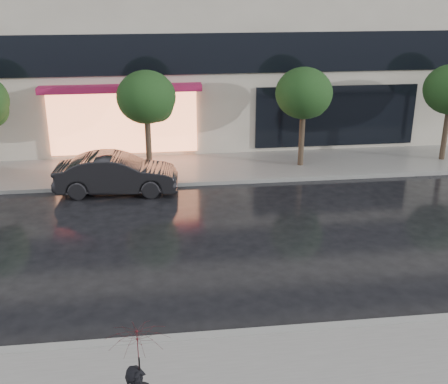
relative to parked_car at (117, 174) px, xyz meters
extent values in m
plane|color=black|center=(4.14, -8.07, -0.70)|extent=(120.00, 120.00, 0.00)
cube|color=slate|center=(4.14, 2.18, -0.64)|extent=(60.00, 3.50, 0.12)
cube|color=gray|center=(4.14, -9.07, -0.63)|extent=(60.00, 0.25, 0.14)
cube|color=gray|center=(4.14, 0.43, -0.63)|extent=(60.00, 0.25, 0.14)
cube|color=black|center=(4.14, 3.87, 3.60)|extent=(28.00, 0.12, 1.60)
cube|color=#FF8C59|center=(0.14, 3.85, 0.90)|extent=(6.00, 0.10, 2.60)
cube|color=#9E1846|center=(0.14, 3.52, 2.35)|extent=(6.40, 0.70, 0.25)
cube|color=black|center=(9.14, 3.87, 0.90)|extent=(7.00, 0.10, 2.60)
cylinder|color=#33261C|center=(1.14, 1.93, 0.40)|extent=(0.22, 0.22, 2.20)
ellipsoid|color=black|center=(1.14, 1.93, 2.30)|extent=(2.20, 2.20, 1.98)
sphere|color=black|center=(1.54, 2.13, 1.90)|extent=(1.20, 1.20, 1.20)
cylinder|color=#33261C|center=(7.14, 1.93, 0.40)|extent=(0.22, 0.22, 2.20)
ellipsoid|color=black|center=(7.14, 1.93, 2.30)|extent=(2.20, 2.20, 1.98)
sphere|color=black|center=(7.54, 2.13, 1.90)|extent=(1.20, 1.20, 1.20)
cylinder|color=#33261C|center=(13.14, 1.93, 0.40)|extent=(0.22, 0.22, 2.20)
imported|color=black|center=(0.00, 0.00, 0.00)|extent=(4.34, 1.77, 1.40)
imported|color=#3F0B0F|center=(1.01, -12.08, 1.32)|extent=(1.18, 1.19, 0.85)
cylinder|color=black|center=(1.01, -12.08, 0.84)|extent=(0.02, 0.02, 0.82)
camera|label=1|loc=(1.39, -18.94, 6.41)|focal=45.00mm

